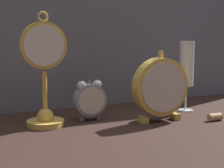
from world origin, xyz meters
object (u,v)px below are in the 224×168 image
at_px(pocket_watch_on_stand, 44,80).
at_px(alarm_clock_twin_bell, 90,98).
at_px(mantel_clock_silver, 160,87).
at_px(champagne_flute, 187,68).
at_px(wine_cork, 215,117).

bearing_deg(pocket_watch_on_stand, alarm_clock_twin_bell, 4.89).
bearing_deg(mantel_clock_silver, champagne_flute, 29.95).
xyz_separation_m(pocket_watch_on_stand, champagne_flute, (0.47, 0.00, 0.01)).
xyz_separation_m(pocket_watch_on_stand, mantel_clock_silver, (0.32, -0.08, -0.03)).
bearing_deg(pocket_watch_on_stand, wine_cork, -17.50).
bearing_deg(wine_cork, mantel_clock_silver, 157.21).
relative_size(pocket_watch_on_stand, mantel_clock_silver, 1.53).
relative_size(pocket_watch_on_stand, alarm_clock_twin_bell, 2.64).
distance_m(alarm_clock_twin_bell, champagne_flute, 0.34).
relative_size(mantel_clock_silver, wine_cork, 4.90).
distance_m(pocket_watch_on_stand, wine_cork, 0.50).
relative_size(pocket_watch_on_stand, champagne_flute, 1.37).
distance_m(pocket_watch_on_stand, champagne_flute, 0.47).
xyz_separation_m(alarm_clock_twin_bell, wine_cork, (0.33, -0.16, -0.05)).
xyz_separation_m(alarm_clock_twin_bell, champagne_flute, (0.34, -0.01, 0.08)).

